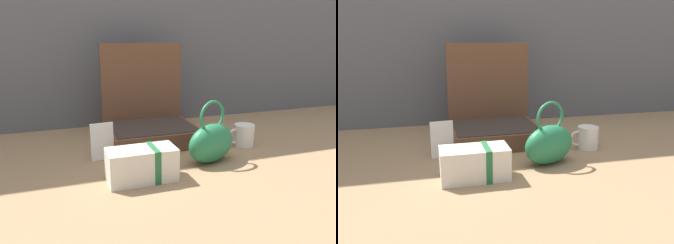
{
  "view_description": "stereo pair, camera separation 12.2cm",
  "coord_description": "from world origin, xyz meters",
  "views": [
    {
      "loc": [
        -0.38,
        -1.13,
        0.47
      ],
      "look_at": [
        0.0,
        -0.02,
        0.15
      ],
      "focal_mm": 35.7,
      "sensor_mm": 36.0,
      "label": 1
    },
    {
      "loc": [
        -0.26,
        -1.17,
        0.47
      ],
      "look_at": [
        0.0,
        -0.02,
        0.15
      ],
      "focal_mm": 35.7,
      "sensor_mm": 36.0,
      "label": 2
    }
  ],
  "objects": [
    {
      "name": "coffee_mug",
      "position": [
        0.36,
        0.04,
        0.05
      ],
      "size": [
        0.12,
        0.08,
        0.09
      ],
      "color": "silver",
      "rests_on": "ground_plane"
    },
    {
      "name": "info_card_left",
      "position": [
        -0.23,
        0.07,
        0.07
      ],
      "size": [
        0.09,
        0.01,
        0.14
      ],
      "primitive_type": "cube",
      "rotation": [
        0.0,
        0.0,
        0.08
      ],
      "color": "white",
      "rests_on": "ground_plane"
    },
    {
      "name": "teal_pouch_handbag",
      "position": [
        0.15,
        -0.09,
        0.08
      ],
      "size": [
        0.22,
        0.15,
        0.23
      ],
      "color": "#237247",
      "rests_on": "ground_plane"
    },
    {
      "name": "cream_toiletry_bag",
      "position": [
        -0.13,
        -0.15,
        0.05
      ],
      "size": [
        0.22,
        0.11,
        0.11
      ],
      "color": "silver",
      "rests_on": "ground_plane"
    },
    {
      "name": "open_suitcase",
      "position": [
        0.01,
        0.25,
        0.09
      ],
      "size": [
        0.38,
        0.32,
        0.42
      ],
      "color": "brown",
      "rests_on": "ground_plane"
    },
    {
      "name": "ground_plane",
      "position": [
        0.0,
        0.0,
        0.0
      ],
      "size": [
        6.0,
        6.0,
        0.0
      ],
      "primitive_type": "plane",
      "color": "#8C6D4C"
    }
  ]
}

